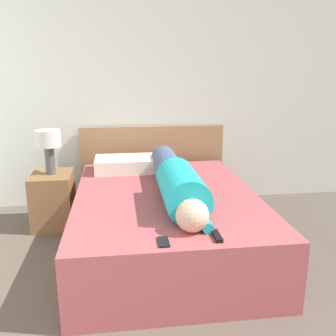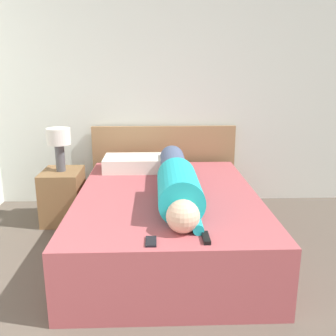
# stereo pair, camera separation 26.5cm
# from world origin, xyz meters

# --- Properties ---
(wall_back) EXTENTS (5.15, 0.06, 2.60)m
(wall_back) POSITION_xyz_m (0.00, 3.92, 1.30)
(wall_back) COLOR silver
(wall_back) RESTS_ON ground_plane
(bed) EXTENTS (1.45, 2.03, 0.49)m
(bed) POSITION_xyz_m (-0.15, 2.71, 0.24)
(bed) COLOR #A84C51
(bed) RESTS_ON ground_plane
(headboard) EXTENTS (1.57, 0.04, 0.86)m
(headboard) POSITION_xyz_m (-0.15, 3.85, 0.43)
(headboard) COLOR #A37A51
(headboard) RESTS_ON ground_plane
(nightstand) EXTENTS (0.37, 0.46, 0.51)m
(nightstand) POSITION_xyz_m (-1.16, 3.33, 0.26)
(nightstand) COLOR brown
(nightstand) RESTS_ON ground_plane
(table_lamp) EXTENTS (0.22, 0.22, 0.42)m
(table_lamp) POSITION_xyz_m (-1.16, 3.33, 0.81)
(table_lamp) COLOR #4C4C51
(table_lamp) RESTS_ON nightstand
(person_lying) EXTENTS (0.30, 1.63, 0.30)m
(person_lying) POSITION_xyz_m (-0.08, 2.59, 0.62)
(person_lying) COLOR #DBB293
(person_lying) RESTS_ON bed
(pillow_near_headboard) EXTENTS (0.62, 0.39, 0.14)m
(pillow_near_headboard) POSITION_xyz_m (-0.44, 3.43, 0.55)
(pillow_near_headboard) COLOR silver
(pillow_near_headboard) RESTS_ON bed
(tv_remote) EXTENTS (0.04, 0.15, 0.02)m
(tv_remote) POSITION_xyz_m (0.05, 1.84, 0.50)
(tv_remote) COLOR black
(tv_remote) RESTS_ON bed
(cell_phone) EXTENTS (0.06, 0.13, 0.01)m
(cell_phone) POSITION_xyz_m (-0.28, 1.82, 0.49)
(cell_phone) COLOR black
(cell_phone) RESTS_ON bed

